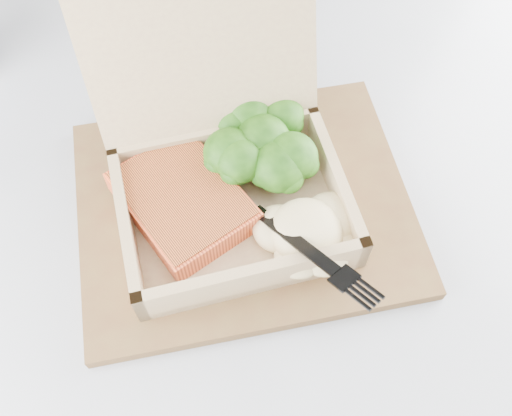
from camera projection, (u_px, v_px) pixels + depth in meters
floor at (501, 266)px, 1.36m from camera, size 4.00×4.00×0.00m
cafe_table at (256, 306)px, 0.72m from camera, size 1.03×1.03×0.75m
serving_tray at (244, 206)px, 0.56m from camera, size 0.38×0.34×0.01m
takeout_container at (224, 160)px, 0.52m from camera, size 0.25×0.26×0.19m
salmon_fillet at (183, 201)px, 0.53m from camera, size 0.11×0.14×0.03m
broccoli_pile at (263, 144)px, 0.55m from camera, size 0.12×0.12×0.04m
mashed_potatoes at (307, 231)px, 0.51m from camera, size 0.11×0.09×0.04m
plastic_fork at (278, 223)px, 0.50m from camera, size 0.05×0.15×0.04m
receipt at (207, 86)px, 0.65m from camera, size 0.10×0.14×0.00m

